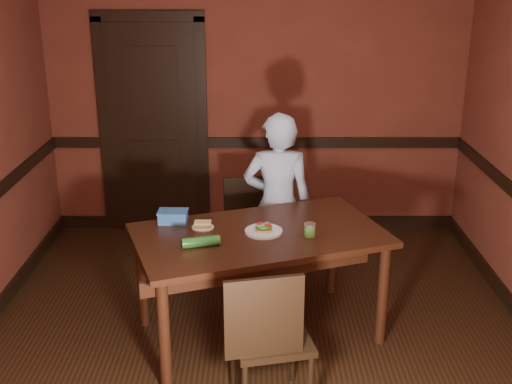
{
  "coord_description": "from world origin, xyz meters",
  "views": [
    {
      "loc": [
        0.0,
        -3.86,
        2.54
      ],
      "look_at": [
        0.0,
        0.35,
        1.05
      ],
      "focal_mm": 45.0,
      "sensor_mm": 36.0,
      "label": 1
    }
  ],
  "objects_px": {
    "sauce_jar": "(310,230)",
    "sandwich_plate": "(264,230)",
    "chair_far": "(243,233)",
    "chair_near": "(271,335)",
    "person": "(278,205)",
    "cheese_saucer": "(203,225)",
    "dining_table": "(259,284)",
    "food_tub": "(173,217)"
  },
  "relations": [
    {
      "from": "sauce_jar",
      "to": "sandwich_plate",
      "type": "bearing_deg",
      "value": 168.18
    },
    {
      "from": "chair_far",
      "to": "sandwich_plate",
      "type": "bearing_deg",
      "value": -90.05
    },
    {
      "from": "chair_far",
      "to": "chair_near",
      "type": "relative_size",
      "value": 0.9
    },
    {
      "from": "chair_far",
      "to": "person",
      "type": "height_order",
      "value": "person"
    },
    {
      "from": "sauce_jar",
      "to": "cheese_saucer",
      "type": "xyz_separation_m",
      "value": [
        -0.74,
        0.15,
        -0.03
      ]
    },
    {
      "from": "person",
      "to": "cheese_saucer",
      "type": "distance_m",
      "value": 0.81
    },
    {
      "from": "person",
      "to": "chair_near",
      "type": "bearing_deg",
      "value": 85.51
    },
    {
      "from": "chair_near",
      "to": "sandwich_plate",
      "type": "relative_size",
      "value": 3.68
    },
    {
      "from": "dining_table",
      "to": "food_tub",
      "type": "distance_m",
      "value": 0.78
    },
    {
      "from": "chair_far",
      "to": "person",
      "type": "bearing_deg",
      "value": -42.96
    },
    {
      "from": "dining_table",
      "to": "sandwich_plate",
      "type": "relative_size",
      "value": 6.52
    },
    {
      "from": "chair_far",
      "to": "cheese_saucer",
      "type": "relative_size",
      "value": 5.56
    },
    {
      "from": "chair_far",
      "to": "food_tub",
      "type": "distance_m",
      "value": 0.92
    },
    {
      "from": "chair_near",
      "to": "cheese_saucer",
      "type": "bearing_deg",
      "value": -74.5
    },
    {
      "from": "dining_table",
      "to": "sauce_jar",
      "type": "height_order",
      "value": "sauce_jar"
    },
    {
      "from": "food_tub",
      "to": "chair_far",
      "type": "bearing_deg",
      "value": 55.3
    },
    {
      "from": "cheese_saucer",
      "to": "dining_table",
      "type": "bearing_deg",
      "value": -11.44
    },
    {
      "from": "person",
      "to": "cheese_saucer",
      "type": "height_order",
      "value": "person"
    },
    {
      "from": "chair_far",
      "to": "person",
      "type": "xyz_separation_m",
      "value": [
        0.28,
        -0.18,
        0.31
      ]
    },
    {
      "from": "chair_far",
      "to": "food_tub",
      "type": "relative_size",
      "value": 4.03
    },
    {
      "from": "person",
      "to": "dining_table",
      "type": "bearing_deg",
      "value": 76.54
    },
    {
      "from": "sauce_jar",
      "to": "cheese_saucer",
      "type": "relative_size",
      "value": 0.61
    },
    {
      "from": "dining_table",
      "to": "person",
      "type": "xyz_separation_m",
      "value": [
        0.15,
        0.68,
        0.35
      ]
    },
    {
      "from": "chair_far",
      "to": "food_tub",
      "type": "xyz_separation_m",
      "value": [
        -0.49,
        -0.67,
        0.41
      ]
    },
    {
      "from": "cheese_saucer",
      "to": "food_tub",
      "type": "xyz_separation_m",
      "value": [
        -0.22,
        0.1,
        0.03
      ]
    },
    {
      "from": "chair_far",
      "to": "chair_near",
      "type": "height_order",
      "value": "chair_near"
    },
    {
      "from": "chair_far",
      "to": "sandwich_plate",
      "type": "xyz_separation_m",
      "value": [
        0.16,
        -0.85,
        0.38
      ]
    },
    {
      "from": "sandwich_plate",
      "to": "food_tub",
      "type": "distance_m",
      "value": 0.67
    },
    {
      "from": "person",
      "to": "cheese_saucer",
      "type": "bearing_deg",
      "value": 46.44
    },
    {
      "from": "chair_near",
      "to": "food_tub",
      "type": "xyz_separation_m",
      "value": [
        -0.68,
        0.98,
        0.36
      ]
    },
    {
      "from": "chair_near",
      "to": "cheese_saucer",
      "type": "distance_m",
      "value": 1.05
    },
    {
      "from": "chair_near",
      "to": "person",
      "type": "height_order",
      "value": "person"
    },
    {
      "from": "chair_near",
      "to": "cheese_saucer",
      "type": "height_order",
      "value": "chair_near"
    },
    {
      "from": "food_tub",
      "to": "chair_near",
      "type": "bearing_deg",
      "value": -53.97
    },
    {
      "from": "person",
      "to": "food_tub",
      "type": "distance_m",
      "value": 0.92
    },
    {
      "from": "chair_far",
      "to": "sauce_jar",
      "type": "xyz_separation_m",
      "value": [
        0.47,
        -0.92,
        0.41
      ]
    },
    {
      "from": "dining_table",
      "to": "cheese_saucer",
      "type": "relative_size",
      "value": 10.92
    },
    {
      "from": "cheese_saucer",
      "to": "food_tub",
      "type": "relative_size",
      "value": 0.72
    },
    {
      "from": "chair_near",
      "to": "person",
      "type": "bearing_deg",
      "value": -105.4
    },
    {
      "from": "chair_far",
      "to": "food_tub",
      "type": "height_order",
      "value": "food_tub"
    },
    {
      "from": "chair_far",
      "to": "sandwich_plate",
      "type": "distance_m",
      "value": 0.95
    },
    {
      "from": "sandwich_plate",
      "to": "dining_table",
      "type": "bearing_deg",
      "value": -178.05
    }
  ]
}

